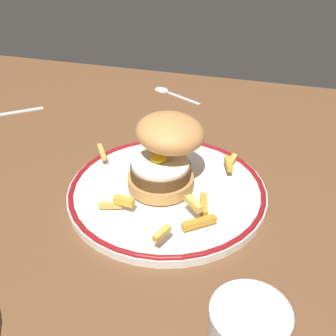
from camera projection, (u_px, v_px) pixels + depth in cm
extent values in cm
cube|color=brown|center=(132.00, 199.00, 65.78)|extent=(123.60, 97.72, 4.00)
cylinder|color=white|center=(168.00, 190.00, 63.44)|extent=(29.65, 29.65, 1.20)
torus|color=maroon|center=(168.00, 187.00, 63.11)|extent=(29.25, 29.25, 0.80)
cylinder|color=#C78D49|center=(161.00, 179.00, 62.43)|extent=(9.80, 9.80, 1.80)
cylinder|color=#54371B|center=(161.00, 169.00, 61.42)|extent=(8.86, 8.86, 1.85)
cylinder|color=white|center=(161.00, 163.00, 60.77)|extent=(8.41, 8.41, 0.50)
ellipsoid|color=yellow|center=(159.00, 157.00, 60.72)|extent=(2.60, 2.60, 1.40)
ellipsoid|color=tan|center=(170.00, 133.00, 59.76)|extent=(12.31, 12.05, 5.66)
cube|color=#E4A94D|center=(110.00, 205.00, 58.23)|extent=(3.31, 1.61, 0.75)
cube|color=gold|center=(199.00, 223.00, 55.07)|extent=(4.34, 3.66, 0.93)
cube|color=gold|center=(228.00, 163.00, 65.37)|extent=(1.88, 3.50, 0.85)
cube|color=gold|center=(162.00, 233.00, 51.15)|extent=(1.78, 2.92, 0.79)
cube|color=gold|center=(124.00, 201.00, 57.24)|extent=(2.93, 1.28, 0.99)
cube|color=#EAB24F|center=(232.00, 160.00, 67.78)|extent=(1.30, 3.05, 0.82)
cube|color=gold|center=(204.00, 205.00, 58.16)|extent=(1.94, 4.48, 0.93)
cube|color=#E8B74E|center=(194.00, 204.00, 55.44)|extent=(2.88, 2.81, 0.92)
cube|color=gold|center=(102.00, 152.00, 68.57)|extent=(3.01, 4.00, 0.74)
cube|color=silver|center=(18.00, 111.00, 86.62)|extent=(8.54, 6.89, 0.36)
cube|color=silver|center=(185.00, 98.00, 92.15)|extent=(8.34, 4.89, 0.32)
ellipsoid|color=silver|center=(162.00, 88.00, 96.01)|extent=(4.40, 3.97, 0.90)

